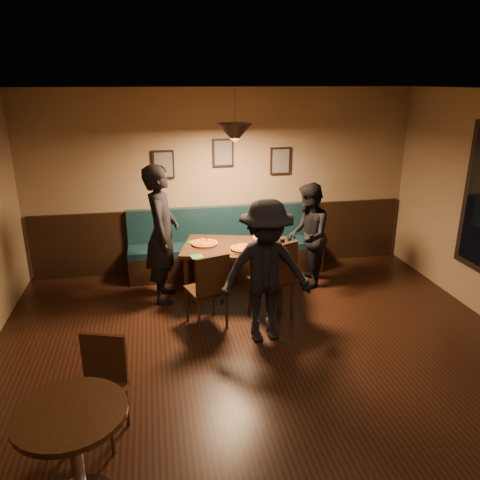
{
  "coord_description": "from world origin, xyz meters",
  "views": [
    {
      "loc": [
        -1.07,
        -3.55,
        2.89
      ],
      "look_at": [
        -0.02,
        2.0,
        0.95
      ],
      "focal_mm": 34.96,
      "sensor_mm": 36.0,
      "label": 1
    }
  ],
  "objects_px": {
    "dining_table": "(235,271)",
    "tabasco_bottle": "(276,241)",
    "chair_near_right": "(271,278)",
    "cafe_chair_far": "(98,393)",
    "diner_front": "(266,272)",
    "diner_right": "(308,236)",
    "booth_bench": "(227,243)",
    "soda_glass": "(282,244)",
    "cafe_table": "(77,459)",
    "chair_near_left": "(206,289)",
    "diner_left": "(162,234)"
  },
  "relations": [
    {
      "from": "diner_left",
      "to": "diner_front",
      "type": "xyz_separation_m",
      "value": [
        1.11,
        -1.29,
        -0.1
      ]
    },
    {
      "from": "cafe_table",
      "to": "diner_front",
      "type": "bearing_deg",
      "value": 47.42
    },
    {
      "from": "diner_right",
      "to": "diner_front",
      "type": "distance_m",
      "value": 1.65
    },
    {
      "from": "booth_bench",
      "to": "cafe_table",
      "type": "distance_m",
      "value": 4.37
    },
    {
      "from": "diner_front",
      "to": "dining_table",
      "type": "bearing_deg",
      "value": 91.65
    },
    {
      "from": "booth_bench",
      "to": "tabasco_bottle",
      "type": "bearing_deg",
      "value": -60.31
    },
    {
      "from": "soda_glass",
      "to": "cafe_chair_far",
      "type": "height_order",
      "value": "soda_glass"
    },
    {
      "from": "tabasco_bottle",
      "to": "cafe_table",
      "type": "height_order",
      "value": "tabasco_bottle"
    },
    {
      "from": "chair_near_left",
      "to": "diner_right",
      "type": "bearing_deg",
      "value": 11.89
    },
    {
      "from": "soda_glass",
      "to": "cafe_table",
      "type": "xyz_separation_m",
      "value": [
        -2.27,
        -2.89,
        -0.43
      ]
    },
    {
      "from": "booth_bench",
      "to": "soda_glass",
      "type": "xyz_separation_m",
      "value": [
        0.56,
        -1.13,
        0.33
      ]
    },
    {
      "from": "dining_table",
      "to": "tabasco_bottle",
      "type": "bearing_deg",
      "value": 6.31
    },
    {
      "from": "tabasco_bottle",
      "to": "diner_front",
      "type": "bearing_deg",
      "value": -110.51
    },
    {
      "from": "dining_table",
      "to": "diner_right",
      "type": "relative_size",
      "value": 0.91
    },
    {
      "from": "chair_near_left",
      "to": "dining_table",
      "type": "bearing_deg",
      "value": 38.44
    },
    {
      "from": "booth_bench",
      "to": "soda_glass",
      "type": "distance_m",
      "value": 1.3
    },
    {
      "from": "chair_near_right",
      "to": "diner_left",
      "type": "distance_m",
      "value": 1.58
    },
    {
      "from": "cafe_table",
      "to": "cafe_chair_far",
      "type": "relative_size",
      "value": 0.9
    },
    {
      "from": "dining_table",
      "to": "chair_near_left",
      "type": "xyz_separation_m",
      "value": [
        -0.49,
        -0.74,
        0.11
      ]
    },
    {
      "from": "chair_near_right",
      "to": "tabasco_bottle",
      "type": "relative_size",
      "value": 7.95
    },
    {
      "from": "diner_left",
      "to": "cafe_chair_far",
      "type": "distance_m",
      "value": 2.74
    },
    {
      "from": "chair_near_left",
      "to": "diner_right",
      "type": "relative_size",
      "value": 0.63
    },
    {
      "from": "diner_right",
      "to": "soda_glass",
      "type": "relative_size",
      "value": 9.57
    },
    {
      "from": "diner_right",
      "to": "cafe_chair_far",
      "type": "height_order",
      "value": "diner_right"
    },
    {
      "from": "chair_near_right",
      "to": "diner_right",
      "type": "distance_m",
      "value": 1.13
    },
    {
      "from": "tabasco_bottle",
      "to": "diner_left",
      "type": "bearing_deg",
      "value": 172.85
    },
    {
      "from": "soda_glass",
      "to": "cafe_chair_far",
      "type": "bearing_deg",
      "value": -134.44
    },
    {
      "from": "diner_left",
      "to": "diner_front",
      "type": "distance_m",
      "value": 1.71
    },
    {
      "from": "booth_bench",
      "to": "chair_near_right",
      "type": "xyz_separation_m",
      "value": [
        0.33,
        -1.49,
        0.02
      ]
    },
    {
      "from": "booth_bench",
      "to": "diner_right",
      "type": "xyz_separation_m",
      "value": [
        1.07,
        -0.68,
        0.27
      ]
    },
    {
      "from": "booth_bench",
      "to": "tabasco_bottle",
      "type": "relative_size",
      "value": 23.08
    },
    {
      "from": "diner_right",
      "to": "soda_glass",
      "type": "distance_m",
      "value": 0.68
    },
    {
      "from": "chair_near_right",
      "to": "chair_near_left",
      "type": "bearing_deg",
      "value": 162.76
    },
    {
      "from": "chair_near_left",
      "to": "diner_left",
      "type": "xyz_separation_m",
      "value": [
        -0.48,
        0.84,
        0.45
      ]
    },
    {
      "from": "booth_bench",
      "to": "cafe_table",
      "type": "bearing_deg",
      "value": -113.0
    },
    {
      "from": "booth_bench",
      "to": "dining_table",
      "type": "height_order",
      "value": "booth_bench"
    },
    {
      "from": "chair_near_right",
      "to": "diner_front",
      "type": "bearing_deg",
      "value": -134.33
    },
    {
      "from": "dining_table",
      "to": "tabasco_bottle",
      "type": "height_order",
      "value": "tabasco_bottle"
    },
    {
      "from": "diner_left",
      "to": "soda_glass",
      "type": "relative_size",
      "value": 11.72
    },
    {
      "from": "diner_right",
      "to": "diner_front",
      "type": "xyz_separation_m",
      "value": [
        -0.95,
        -1.35,
        0.07
      ]
    },
    {
      "from": "tabasco_bottle",
      "to": "cafe_chair_far",
      "type": "height_order",
      "value": "cafe_chair_far"
    },
    {
      "from": "diner_front",
      "to": "cafe_table",
      "type": "xyz_separation_m",
      "value": [
        -1.83,
        -1.99,
        -0.44
      ]
    },
    {
      "from": "chair_near_right",
      "to": "diner_left",
      "type": "height_order",
      "value": "diner_left"
    },
    {
      "from": "booth_bench",
      "to": "chair_near_right",
      "type": "bearing_deg",
      "value": -77.67
    },
    {
      "from": "tabasco_bottle",
      "to": "cafe_chair_far",
      "type": "bearing_deg",
      "value": -131.62
    },
    {
      "from": "dining_table",
      "to": "cafe_chair_far",
      "type": "relative_size",
      "value": 1.57
    },
    {
      "from": "chair_near_right",
      "to": "cafe_chair_far",
      "type": "distance_m",
      "value": 2.7
    },
    {
      "from": "diner_left",
      "to": "dining_table",
      "type": "bearing_deg",
      "value": -88.01
    },
    {
      "from": "chair_near_left",
      "to": "cafe_chair_far",
      "type": "height_order",
      "value": "chair_near_left"
    },
    {
      "from": "diner_left",
      "to": "tabasco_bottle",
      "type": "bearing_deg",
      "value": -88.88
    }
  ]
}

